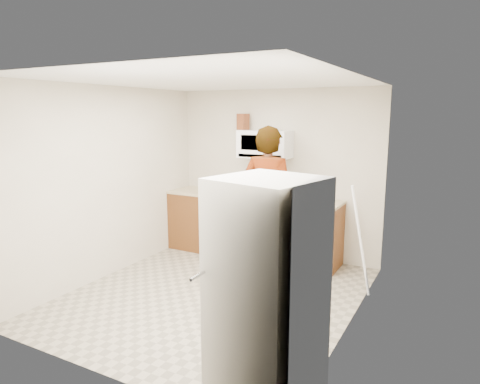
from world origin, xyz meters
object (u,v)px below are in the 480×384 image
Objects in this scene: fridge at (267,290)px; saucepan at (255,188)px; person at (268,202)px; gas_range at (261,226)px; microwave at (265,144)px; kettle at (318,192)px.

saucepan is (-1.58, 3.03, 0.17)m from fridge.
person reaches higher than saucepan.
gas_range is 1.22m from microwave.
saucepan is (-0.54, 0.73, 0.02)m from person.
person is at bearing -53.48° from saucepan.
kettle is (0.80, 0.09, -0.66)m from microwave.
fridge reaches higher than kettle.
microwave reaches higher than gas_range.
microwave is 3.75× the size of kettle.
saucepan is at bearing 163.80° from microwave.
gas_range is 1.49× the size of microwave.
person is 8.20× the size of saucepan.
microwave reaches higher than saucepan.
microwave is 0.70m from saucepan.
kettle is at bearing 6.79° from microwave.
kettle is (-0.61, 3.07, 0.19)m from fridge.
kettle is at bearing 2.49° from saucepan.
microwave is at bearing -16.20° from saucepan.
saucepan is (-0.18, 0.18, 0.53)m from gas_range.
kettle is (0.80, 0.22, 0.55)m from gas_range.
gas_range is 4.64× the size of saucepan.
microwave is at bearing 127.72° from fridge.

